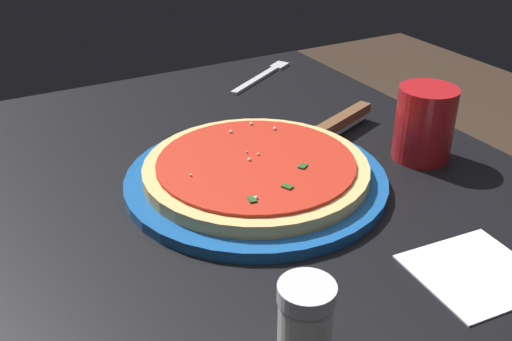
{
  "coord_description": "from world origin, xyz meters",
  "views": [
    {
      "loc": [
        -0.51,
        0.29,
        1.1
      ],
      "look_at": [
        0.04,
        -0.02,
        0.76
      ],
      "focal_mm": 41.53,
      "sensor_mm": 36.0,
      "label": 1
    }
  ],
  "objects": [
    {
      "name": "pizza_server",
      "position": [
        0.1,
        -0.16,
        0.76
      ],
      "size": [
        0.12,
        0.22,
        0.01
      ],
      "color": "silver",
      "rests_on": "serving_plate"
    },
    {
      "name": "cup_tall_drink",
      "position": [
        -0.0,
        -0.24,
        0.79
      ],
      "size": [
        0.08,
        0.08,
        0.1
      ],
      "primitive_type": "cylinder",
      "color": "#B2191E",
      "rests_on": "restaurant_table"
    },
    {
      "name": "serving_plate",
      "position": [
        0.04,
        -0.02,
        0.74
      ],
      "size": [
        0.32,
        0.32,
        0.01
      ],
      "primitive_type": "cylinder",
      "color": "#195199",
      "rests_on": "restaurant_table"
    },
    {
      "name": "napkin_folded_right",
      "position": [
        -0.22,
        -0.12,
        0.74
      ],
      "size": [
        0.12,
        0.12,
        0.0
      ],
      "primitive_type": "cube",
      "rotation": [
        0.0,
        0.0,
        -0.08
      ],
      "color": "white",
      "rests_on": "restaurant_table"
    },
    {
      "name": "parmesan_shaker",
      "position": [
        -0.22,
        0.09,
        0.77
      ],
      "size": [
        0.05,
        0.05,
        0.07
      ],
      "color": "silver",
      "rests_on": "restaurant_table"
    },
    {
      "name": "restaurant_table",
      "position": [
        0.0,
        0.0,
        0.58
      ],
      "size": [
        0.97,
        0.71,
        0.74
      ],
      "color": "black",
      "rests_on": "ground_plane"
    },
    {
      "name": "pizza",
      "position": [
        0.04,
        -0.02,
        0.76
      ],
      "size": [
        0.27,
        0.27,
        0.02
      ],
      "color": "#DBB26B",
      "rests_on": "serving_plate"
    },
    {
      "name": "fork",
      "position": [
        0.38,
        -0.22,
        0.74
      ],
      "size": [
        0.11,
        0.17,
        0.0
      ],
      "color": "silver",
      "rests_on": "restaurant_table"
    }
  ]
}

